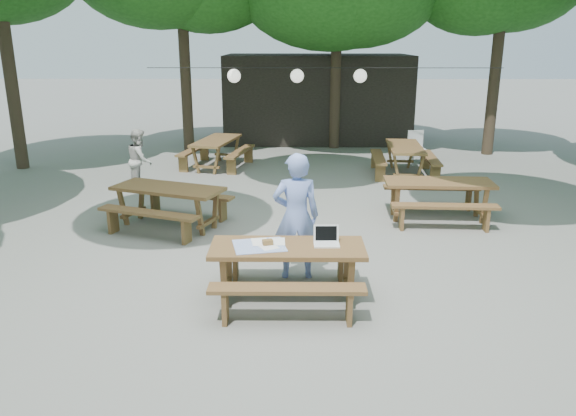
# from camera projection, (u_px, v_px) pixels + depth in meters

# --- Properties ---
(ground) EXTENTS (80.00, 80.00, 0.00)m
(ground) POSITION_uv_depth(u_px,v_px,m) (311.00, 250.00, 9.16)
(ground) COLOR #5F605B
(ground) RESTS_ON ground
(pavilion) EXTENTS (6.00, 3.00, 2.80)m
(pavilion) POSITION_uv_depth(u_px,v_px,m) (317.00, 98.00, 18.79)
(pavilion) COLOR black
(pavilion) RESTS_ON ground
(main_picnic_table) EXTENTS (2.00, 1.58, 0.75)m
(main_picnic_table) POSITION_uv_depth(u_px,v_px,m) (288.00, 272.00, 7.34)
(main_picnic_table) COLOR brown
(main_picnic_table) RESTS_ON ground
(picnic_table_nw) EXTENTS (2.34, 2.15, 0.75)m
(picnic_table_nw) POSITION_uv_depth(u_px,v_px,m) (169.00, 206.00, 10.20)
(picnic_table_nw) COLOR brown
(picnic_table_nw) RESTS_ON ground
(picnic_table_ne) EXTENTS (2.04, 1.68, 0.75)m
(picnic_table_ne) POSITION_uv_depth(u_px,v_px,m) (438.00, 199.00, 10.63)
(picnic_table_ne) COLOR brown
(picnic_table_ne) RESTS_ON ground
(picnic_table_far_w) EXTENTS (1.95, 2.19, 0.75)m
(picnic_table_far_w) POSITION_uv_depth(u_px,v_px,m) (217.00, 153.00, 14.94)
(picnic_table_far_w) COLOR brown
(picnic_table_far_w) RESTS_ON ground
(picnic_table_far_e) EXTENTS (1.71, 2.05, 0.75)m
(picnic_table_far_e) POSITION_uv_depth(u_px,v_px,m) (404.00, 160.00, 14.08)
(picnic_table_far_e) COLOR brown
(picnic_table_far_e) RESTS_ON ground
(woman) EXTENTS (0.69, 0.48, 1.82)m
(woman) POSITION_uv_depth(u_px,v_px,m) (296.00, 216.00, 7.91)
(woman) COLOR #7C94E2
(woman) RESTS_ON ground
(second_person) EXTENTS (0.63, 0.75, 1.40)m
(second_person) POSITION_uv_depth(u_px,v_px,m) (140.00, 160.00, 12.58)
(second_person) COLOR beige
(second_person) RESTS_ON ground
(plastic_chair) EXTENTS (0.51, 0.51, 0.90)m
(plastic_chair) POSITION_uv_depth(u_px,v_px,m) (417.00, 155.00, 15.37)
(plastic_chair) COLOR silver
(plastic_chair) RESTS_ON ground
(laptop) EXTENTS (0.33, 0.27, 0.24)m
(laptop) POSITION_uv_depth(u_px,v_px,m) (326.00, 239.00, 7.30)
(laptop) COLOR white
(laptop) RESTS_ON main_picnic_table
(tabletop_clutter) EXTENTS (0.75, 0.67, 0.08)m
(tabletop_clutter) POSITION_uv_depth(u_px,v_px,m) (262.00, 245.00, 7.25)
(tabletop_clutter) COLOR blue
(tabletop_clutter) RESTS_ON main_picnic_table
(paper_lanterns) EXTENTS (9.00, 0.34, 0.38)m
(paper_lanterns) POSITION_uv_depth(u_px,v_px,m) (298.00, 76.00, 14.20)
(paper_lanterns) COLOR black
(paper_lanterns) RESTS_ON ground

